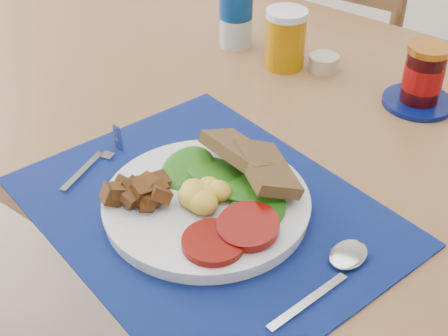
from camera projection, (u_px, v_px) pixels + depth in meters
name	position (u px, v px, depth m)	size (l,w,h in m)	color
table	(217.00, 118.00, 1.24)	(1.40, 0.90, 0.75)	brown
chair_far	(342.00, 70.00, 1.72)	(0.40, 0.38, 1.00)	#53321E
placemat	(207.00, 210.00, 0.89)	(0.52, 0.40, 0.00)	black
breakfast_plate	(201.00, 198.00, 0.87)	(0.29, 0.29, 0.07)	silver
fork	(99.00, 161.00, 0.97)	(0.04, 0.15, 0.00)	#B2B5BA
spoon	(337.00, 269.00, 0.79)	(0.05, 0.19, 0.01)	#B2B5BA
juice_glass	(285.00, 40.00, 1.21)	(0.08, 0.08, 0.11)	#AB6E04
ramekin	(324.00, 63.00, 1.22)	(0.06, 0.06, 0.03)	tan
jam_on_saucer	(423.00, 79.00, 1.09)	(0.13, 0.13, 0.11)	#04104F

